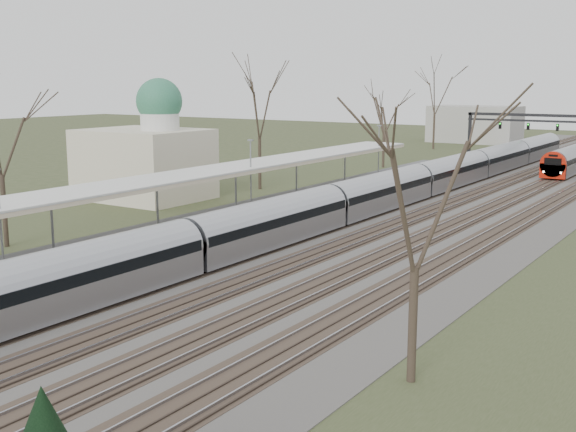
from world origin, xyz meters
name	(u,v)px	position (x,y,z in m)	size (l,w,h in m)	color
track_bed	(463,195)	(0.26, 55.00, 0.06)	(24.00, 160.00, 0.22)	#474442
platform	(264,209)	(-9.05, 37.50, 0.50)	(3.50, 69.00, 1.00)	#9E9B93
canopy	(227,170)	(-9.05, 32.99, 3.93)	(4.10, 50.00, 3.11)	slate
dome_building	(146,156)	(-21.71, 38.00, 3.72)	(10.00, 8.00, 10.30)	beige
signal_gantry	(552,124)	(0.29, 84.99, 4.91)	(21.00, 0.59, 6.08)	black
tree_west_far	(259,103)	(-17.00, 48.00, 8.02)	(5.50, 5.50, 11.33)	#2D231C
tree_east_near	(417,191)	(13.00, 15.00, 6.55)	(4.50, 4.50, 9.27)	#2D231C
train_near	(417,182)	(-2.50, 51.00, 1.48)	(2.62, 90.21, 3.05)	#9EA0A8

